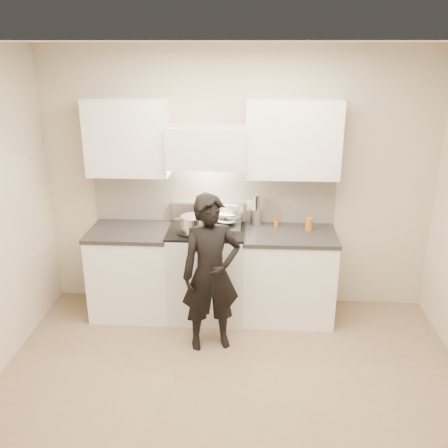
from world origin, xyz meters
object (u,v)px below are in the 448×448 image
(stove, at_px, (207,271))
(utensil_crock, at_px, (256,215))
(person, at_px, (211,274))
(counter_right, at_px, (288,275))
(wok, at_px, (227,215))

(stove, relative_size, utensil_crock, 3.04)
(utensil_crock, distance_m, person, 0.96)
(stove, xyz_separation_m, counter_right, (0.83, 0.00, -0.01))
(counter_right, distance_m, utensil_crock, 0.69)
(counter_right, bearing_deg, wok, 167.09)
(stove, height_order, counter_right, stove)
(counter_right, bearing_deg, stove, -180.00)
(counter_right, xyz_separation_m, person, (-0.74, -0.60, 0.28))
(utensil_crock, relative_size, person, 0.21)
(utensil_crock, bearing_deg, stove, -155.02)
(counter_right, height_order, wok, wok)
(stove, xyz_separation_m, utensil_crock, (0.49, 0.23, 0.54))
(counter_right, height_order, person, person)
(wok, bearing_deg, person, -98.18)
(stove, distance_m, person, 0.66)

